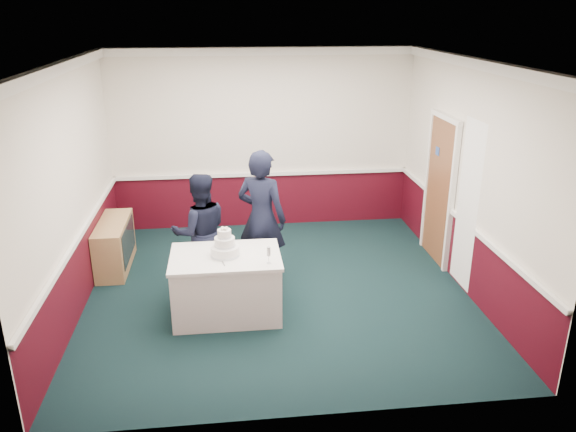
{
  "coord_description": "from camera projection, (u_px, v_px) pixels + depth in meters",
  "views": [
    {
      "loc": [
        -0.64,
        -6.71,
        3.57
      ],
      "look_at": [
        0.12,
        -0.1,
        1.1
      ],
      "focal_mm": 35.0,
      "sensor_mm": 36.0,
      "label": 1
    }
  ],
  "objects": [
    {
      "name": "wedding_cake",
      "position": [
        225.0,
        247.0,
        6.68
      ],
      "size": [
        0.35,
        0.35,
        0.36
      ],
      "color": "white",
      "rests_on": "cake_table"
    },
    {
      "name": "cake_knife",
      "position": [
        223.0,
        262.0,
        6.53
      ],
      "size": [
        0.06,
        0.22,
        0.0
      ],
      "primitive_type": "cube",
      "rotation": [
        0.0,
        0.0,
        0.19
      ],
      "color": "silver",
      "rests_on": "cake_table"
    },
    {
      "name": "room_shell",
      "position": [
        278.0,
        137.0,
        7.45
      ],
      "size": [
        5.0,
        5.0,
        3.0
      ],
      "color": "silver",
      "rests_on": "ground"
    },
    {
      "name": "sideboard",
      "position": [
        115.0,
        245.0,
        8.12
      ],
      "size": [
        0.41,
        1.2,
        0.7
      ],
      "color": "tan",
      "rests_on": "ground"
    },
    {
      "name": "person_woman",
      "position": [
        262.0,
        218.0,
        7.47
      ],
      "size": [
        0.82,
        0.72,
        1.88
      ],
      "primitive_type": "imported",
      "rotation": [
        0.0,
        0.0,
        2.64
      ],
      "color": "black",
      "rests_on": "ground"
    },
    {
      "name": "ground",
      "position": [
        278.0,
        290.0,
        7.56
      ],
      "size": [
        5.0,
        5.0,
        0.0
      ],
      "primitive_type": "plane",
      "color": "black",
      "rests_on": "ground"
    },
    {
      "name": "person_man",
      "position": [
        200.0,
        232.0,
        7.4
      ],
      "size": [
        0.87,
        0.74,
        1.6
      ],
      "primitive_type": "imported",
      "rotation": [
        0.0,
        0.0,
        3.32
      ],
      "color": "black",
      "rests_on": "ground"
    },
    {
      "name": "champagne_flute",
      "position": [
        269.0,
        252.0,
        6.46
      ],
      "size": [
        0.05,
        0.05,
        0.21
      ],
      "color": "silver",
      "rests_on": "cake_table"
    },
    {
      "name": "cake_table",
      "position": [
        226.0,
        284.0,
        6.85
      ],
      "size": [
        1.32,
        0.92,
        0.79
      ],
      "color": "white",
      "rests_on": "ground"
    }
  ]
}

